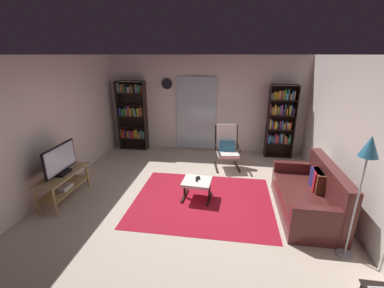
{
  "coord_description": "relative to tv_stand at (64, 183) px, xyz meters",
  "views": [
    {
      "loc": [
        0.7,
        -4.16,
        2.6
      ],
      "look_at": [
        -0.04,
        0.74,
        0.89
      ],
      "focal_mm": 24.25,
      "sensor_mm": 36.0,
      "label": 1
    }
  ],
  "objects": [
    {
      "name": "television",
      "position": [
        0.0,
        0.01,
        0.44
      ],
      "size": [
        0.2,
        0.85,
        0.55
      ],
      "color": "black",
      "rests_on": "tv_stand"
    },
    {
      "name": "wall_back",
      "position": [
        2.29,
        3.16,
        0.95
      ],
      "size": [
        5.6,
        0.06,
        2.6
      ],
      "primitive_type": "cube",
      "color": "silver",
      "rests_on": "ground"
    },
    {
      "name": "bookshelf_near_tv",
      "position": [
        0.26,
        2.95,
        0.64
      ],
      "size": [
        0.79,
        0.3,
        1.93
      ],
      "color": "black",
      "rests_on": "ground"
    },
    {
      "name": "area_rug",
      "position": [
        2.55,
        0.34,
        -0.35
      ],
      "size": [
        2.56,
        2.11,
        0.01
      ],
      "primitive_type": "cube",
      "color": "#A6182A",
      "rests_on": "ground"
    },
    {
      "name": "bookshelf_near_sofa",
      "position": [
        4.28,
        2.91,
        0.66
      ],
      "size": [
        0.69,
        0.3,
        1.9
      ],
      "color": "black",
      "rests_on": "ground"
    },
    {
      "name": "glass_door_panel",
      "position": [
        2.06,
        3.1,
        0.7
      ],
      "size": [
        1.1,
        0.01,
        2.0
      ],
      "primitive_type": "cube",
      "color": "silver"
    },
    {
      "name": "cell_phone",
      "position": [
        2.45,
        0.51,
        0.03
      ],
      "size": [
        0.1,
        0.15,
        0.01
      ],
      "primitive_type": "cube",
      "rotation": [
        0.0,
        0.0,
        0.21
      ],
      "color": "black",
      "rests_on": "ottoman"
    },
    {
      "name": "ground_plane",
      "position": [
        2.29,
        0.26,
        -0.35
      ],
      "size": [
        7.02,
        7.02,
        0.0
      ],
      "primitive_type": "plane",
      "color": "beige"
    },
    {
      "name": "lounge_armchair",
      "position": [
        2.95,
        2.03,
        0.18
      ],
      "size": [
        0.67,
        0.74,
        1.02
      ],
      "color": "black",
      "rests_on": "ground"
    },
    {
      "name": "floor_lamp_by_sofa",
      "position": [
        4.63,
        -0.75,
        1.08
      ],
      "size": [
        0.22,
        0.22,
        1.71
      ],
      "color": "#A5A5AD",
      "rests_on": "ground"
    },
    {
      "name": "wall_left",
      "position": [
        -0.41,
        0.26,
        0.95
      ],
      "size": [
        0.06,
        6.0,
        2.6
      ],
      "primitive_type": "cube",
      "color": "silver",
      "rests_on": "ground"
    },
    {
      "name": "tv_remote",
      "position": [
        2.43,
        0.43,
        0.04
      ],
      "size": [
        0.07,
        0.15,
        0.02
      ],
      "primitive_type": "cube",
      "rotation": [
        0.0,
        0.0,
        0.2
      ],
      "color": "black",
      "rests_on": "ottoman"
    },
    {
      "name": "tv_stand",
      "position": [
        0.0,
        0.0,
        0.0
      ],
      "size": [
        0.42,
        1.15,
        0.54
      ],
      "color": "tan",
      "rests_on": "ground"
    },
    {
      "name": "ottoman",
      "position": [
        2.43,
        0.42,
        -0.04
      ],
      "size": [
        0.55,
        0.52,
        0.38
      ],
      "color": "white",
      "rests_on": "ground"
    },
    {
      "name": "wall_right",
      "position": [
        4.99,
        0.26,
        0.95
      ],
      "size": [
        0.06,
        6.0,
        2.6
      ],
      "primitive_type": "cube",
      "color": "silver",
      "rests_on": "ground"
    },
    {
      "name": "wall_clock",
      "position": [
        1.25,
        3.09,
        1.5
      ],
      "size": [
        0.29,
        0.03,
        0.29
      ],
      "color": "silver"
    },
    {
      "name": "leather_sofa",
      "position": [
        4.4,
        0.24,
        -0.03
      ],
      "size": [
        0.85,
        1.76,
        0.9
      ],
      "color": "#522220",
      "rests_on": "ground"
    }
  ]
}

